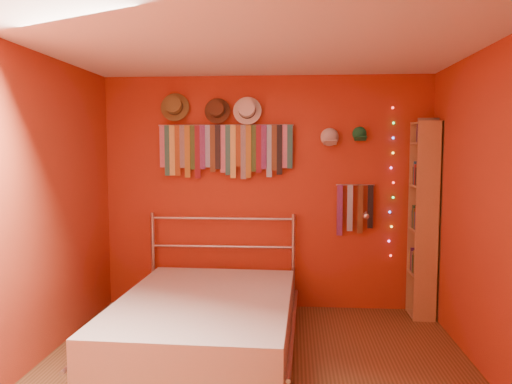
% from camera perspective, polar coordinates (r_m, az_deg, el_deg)
% --- Properties ---
extents(ground, '(3.50, 3.50, 0.00)m').
position_cam_1_polar(ground, '(4.01, -0.33, -20.58)').
color(ground, '#51371C').
rests_on(ground, ground).
extents(back_wall, '(3.50, 0.02, 2.50)m').
position_cam_1_polar(back_wall, '(5.38, 1.15, -0.11)').
color(back_wall, maroon).
rests_on(back_wall, ground).
extents(right_wall, '(0.02, 3.50, 2.50)m').
position_cam_1_polar(right_wall, '(3.92, 26.12, -2.57)').
color(right_wall, maroon).
rests_on(right_wall, ground).
extents(left_wall, '(0.02, 3.50, 2.50)m').
position_cam_1_polar(left_wall, '(4.17, -25.10, -2.10)').
color(left_wall, maroon).
rests_on(left_wall, ground).
extents(ceiling, '(3.50, 3.50, 0.02)m').
position_cam_1_polar(ceiling, '(3.69, -0.35, 17.01)').
color(ceiling, white).
rests_on(ceiling, back_wall).
extents(tie_rack, '(1.45, 0.03, 0.58)m').
position_cam_1_polar(tie_rack, '(5.34, -3.55, 5.04)').
color(tie_rack, '#ACACB1').
rests_on(tie_rack, back_wall).
extents(small_tie_rack, '(0.40, 0.03, 0.55)m').
position_cam_1_polar(small_tie_rack, '(5.37, 11.20, -1.68)').
color(small_tie_rack, '#ACACB1').
rests_on(small_tie_rack, back_wall).
extents(fedora_olive, '(0.31, 0.17, 0.30)m').
position_cam_1_polar(fedora_olive, '(5.42, -9.35, 9.67)').
color(fedora_olive, brown).
rests_on(fedora_olive, back_wall).
extents(fedora_brown, '(0.27, 0.15, 0.27)m').
position_cam_1_polar(fedora_brown, '(5.33, -4.49, 9.34)').
color(fedora_brown, '#482B19').
rests_on(fedora_brown, back_wall).
extents(fedora_white, '(0.30, 0.16, 0.30)m').
position_cam_1_polar(fedora_white, '(5.29, -1.04, 9.39)').
color(fedora_white, silver).
rests_on(fedora_white, back_wall).
extents(cap_white, '(0.19, 0.23, 0.19)m').
position_cam_1_polar(cap_white, '(5.31, 8.41, 6.21)').
color(cap_white, beige).
rests_on(cap_white, back_wall).
extents(cap_green, '(0.16, 0.21, 0.16)m').
position_cam_1_polar(cap_green, '(5.35, 11.74, 6.52)').
color(cap_green, '#186C3C').
rests_on(cap_green, back_wall).
extents(fairy_lights, '(0.06, 0.02, 1.58)m').
position_cam_1_polar(fairy_lights, '(5.43, 15.27, 1.04)').
color(fairy_lights, '#FF3333').
rests_on(fairy_lights, back_wall).
extents(reading_lamp, '(0.07, 0.28, 0.08)m').
position_cam_1_polar(reading_lamp, '(5.23, 12.41, -2.66)').
color(reading_lamp, '#ACACB1').
rests_on(reading_lamp, back_wall).
extents(bookshelf, '(0.25, 0.34, 2.00)m').
position_cam_1_polar(bookshelf, '(5.36, 19.01, -2.91)').
color(bookshelf, '#9F7D48').
rests_on(bookshelf, ground).
extents(bed, '(1.63, 2.16, 1.04)m').
position_cam_1_polar(bed, '(4.50, -5.83, -14.41)').
color(bed, '#ACACB1').
rests_on(bed, ground).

